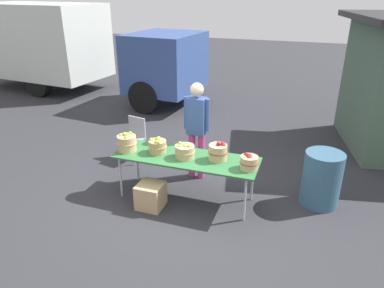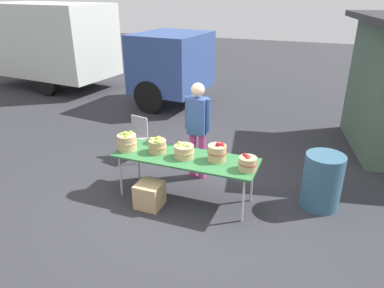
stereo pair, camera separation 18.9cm
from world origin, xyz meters
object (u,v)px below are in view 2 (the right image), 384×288
(folding_chair, at_px, (137,135))
(apple_basket_green_1, at_px, (157,146))
(apple_basket_green_2, at_px, (184,151))
(trash_barrel, at_px, (322,181))
(apple_basket_red_0, at_px, (217,152))
(apple_basket_green_0, at_px, (127,142))
(box_truck, at_px, (75,45))
(apple_basket_red_1, at_px, (248,163))
(produce_crate, at_px, (150,195))
(market_table, at_px, (185,159))
(vendor_adult, at_px, (198,124))

(folding_chair, bearing_deg, apple_basket_green_1, -35.01)
(apple_basket_green_2, relative_size, trash_barrel, 0.37)
(apple_basket_green_2, relative_size, apple_basket_red_0, 1.07)
(apple_basket_green_0, relative_size, folding_chair, 0.38)
(apple_basket_green_2, distance_m, box_truck, 7.82)
(apple_basket_red_1, height_order, box_truck, box_truck)
(apple_basket_green_1, bearing_deg, folding_chair, 133.34)
(apple_basket_green_2, height_order, apple_basket_red_0, apple_basket_red_0)
(apple_basket_green_1, relative_size, produce_crate, 0.76)
(trash_barrel, bearing_deg, apple_basket_red_0, -162.93)
(market_table, relative_size, apple_basket_green_2, 7.03)
(apple_basket_red_0, bearing_deg, produce_crate, -152.23)
(apple_basket_red_0, relative_size, vendor_adult, 0.17)
(market_table, xyz_separation_m, apple_basket_green_1, (-0.49, 0.01, 0.15))
(apple_basket_red_1, relative_size, produce_crate, 0.71)
(market_table, distance_m, apple_basket_red_0, 0.54)
(apple_basket_green_1, height_order, box_truck, box_truck)
(apple_basket_red_0, distance_m, vendor_adult, 0.91)
(apple_basket_green_0, bearing_deg, market_table, 4.46)
(box_truck, height_order, produce_crate, box_truck)
(apple_basket_green_2, bearing_deg, apple_basket_red_0, 9.98)
(apple_basket_green_0, xyz_separation_m, apple_basket_red_1, (2.01, 0.01, -0.03))
(produce_crate, bearing_deg, trash_barrel, 21.28)
(apple_basket_green_0, bearing_deg, apple_basket_red_1, 0.20)
(box_truck, distance_m, produce_crate, 7.86)
(market_table, distance_m, apple_basket_green_1, 0.51)
(apple_basket_green_1, bearing_deg, trash_barrel, 12.01)
(trash_barrel, bearing_deg, apple_basket_green_0, -168.35)
(apple_basket_green_1, xyz_separation_m, apple_basket_red_1, (1.50, -0.08, -0.00))
(apple_basket_green_0, relative_size, trash_barrel, 0.37)
(market_table, xyz_separation_m, folding_chair, (-1.49, 1.07, -0.20))
(apple_basket_green_2, bearing_deg, folding_chair, 143.68)
(vendor_adult, xyz_separation_m, produce_crate, (-0.37, -1.18, -0.84))
(market_table, relative_size, trash_barrel, 2.60)
(market_table, distance_m, produce_crate, 0.80)
(produce_crate, bearing_deg, apple_basket_green_2, 43.58)
(apple_basket_green_2, height_order, box_truck, box_truck)
(vendor_adult, relative_size, trash_barrel, 1.99)
(folding_chair, bearing_deg, apple_basket_green_0, -55.13)
(apple_basket_green_2, bearing_deg, apple_basket_red_1, -2.95)
(apple_basket_red_1, bearing_deg, apple_basket_green_1, 176.95)
(apple_basket_green_1, bearing_deg, box_truck, 137.04)
(box_truck, bearing_deg, apple_basket_red_1, -30.84)
(folding_chair, bearing_deg, apple_basket_green_2, -24.67)
(apple_basket_green_0, height_order, vendor_adult, vendor_adult)
(apple_basket_red_0, xyz_separation_m, apple_basket_red_1, (0.51, -0.14, -0.03))
(apple_basket_green_2, distance_m, produce_crate, 0.88)
(apple_basket_red_0, relative_size, apple_basket_red_1, 1.08)
(apple_basket_green_1, xyz_separation_m, box_truck, (-5.43, 5.05, 0.62))
(market_table, relative_size, apple_basket_red_1, 8.15)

